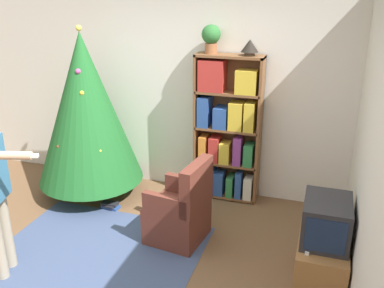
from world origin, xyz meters
name	(u,v)px	position (x,y,z in m)	size (l,w,h in m)	color
ground_plane	(124,275)	(0.00, 0.00, 0.00)	(14.00, 14.00, 0.00)	brown
wall_back	(190,91)	(0.00, 2.05, 1.30)	(8.00, 0.10, 2.60)	silver
wall_right	(379,180)	(2.06, 0.00, 1.30)	(0.10, 8.00, 2.60)	silver
area_rug	(98,253)	(-0.41, 0.24, 0.00)	(2.05, 1.65, 0.01)	#3D4C70
bookshelf	(226,130)	(0.53, 1.85, 0.91)	(0.81, 0.26, 1.82)	brown
tv_stand	(321,258)	(1.77, 0.55, 0.20)	(0.44, 0.78, 0.40)	#996638
television	(326,221)	(1.77, 0.55, 0.60)	(0.41, 0.54, 0.40)	#28282D
game_remote	(307,250)	(1.63, 0.32, 0.41)	(0.04, 0.12, 0.02)	white
christmas_tree	(86,109)	(-1.13, 1.41, 1.14)	(1.31, 1.31, 2.14)	#4C3323
armchair	(180,212)	(0.31, 0.75, 0.32)	(0.64, 0.63, 0.92)	brown
potted_plant	(211,37)	(0.32, 1.85, 2.01)	(0.22, 0.22, 0.33)	#935B38
table_lamp	(250,46)	(0.77, 1.85, 1.92)	(0.20, 0.20, 0.18)	#473828
book_pile_near_tree	(110,205)	(-0.73, 1.11, 0.04)	(0.23, 0.16, 0.08)	#284C93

